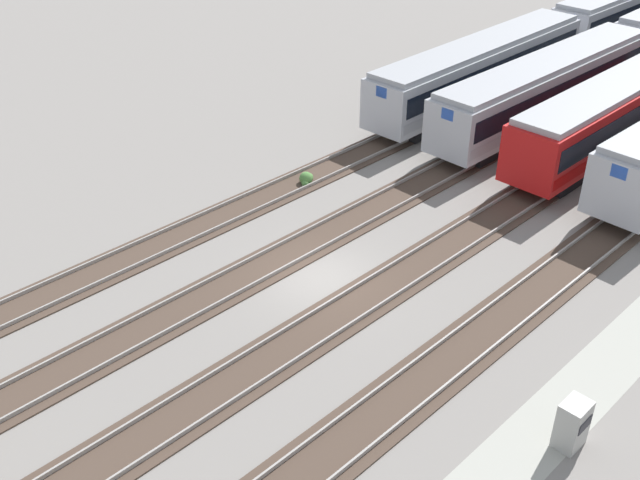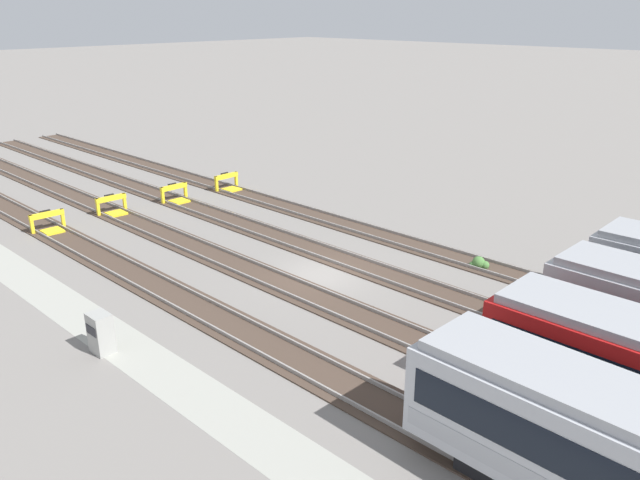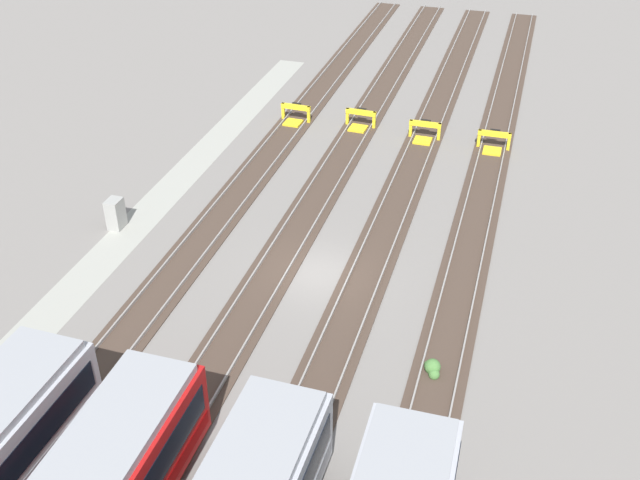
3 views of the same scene
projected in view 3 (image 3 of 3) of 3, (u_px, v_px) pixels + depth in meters
The scene contains 12 objects.
ground_plane at pixel (319, 274), 34.89m from camera, with size 400.00×400.00×0.00m, color gray.
service_walkway at pixel (122, 239), 37.36m from camera, with size 54.00×2.00×0.01m, color #9E9E93.
rail_track_nearest at pixel (193, 251), 36.42m from camera, with size 90.00×2.24×0.21m.
rail_track_near_inner at pixel (276, 265), 35.38m from camera, with size 90.00×2.24×0.21m.
rail_track_middle at pixel (364, 281), 34.35m from camera, with size 90.00×2.24×0.21m.
rail_track_far_inner at pixel (457, 297), 33.32m from camera, with size 90.00×2.24×0.21m.
bumper_stop_nearest_track at pixel (295, 115), 48.95m from camera, with size 1.38×2.01×1.22m.
bumper_stop_near_inner_track at pixel (360, 121), 48.22m from camera, with size 1.38×2.01×1.22m.
bumper_stop_middle_track at pixel (424, 133), 46.69m from camera, with size 1.35×2.00×1.22m.
bumper_stop_far_inner_track at pixel (493, 143), 45.48m from camera, with size 1.35×2.00×1.22m.
electrical_cabinet at pixel (115, 214), 37.90m from camera, with size 0.90×0.73×1.60m.
weed_clump at pixel (432, 368), 29.18m from camera, with size 0.92×0.70×0.64m.
Camera 3 is at (27.20, 8.16, 20.34)m, focal length 42.00 mm.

